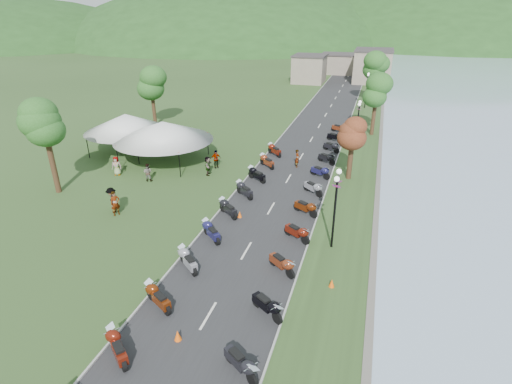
% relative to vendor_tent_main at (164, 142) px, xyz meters
% --- Properties ---
extents(road, '(7.00, 120.00, 0.02)m').
position_rel_vendor_tent_main_xyz_m(road, '(12.44, 11.23, -1.99)').
color(road, '#2B2B2D').
rests_on(road, ground).
extents(hills_backdrop, '(360.00, 120.00, 76.00)m').
position_rel_vendor_tent_main_xyz_m(hills_backdrop, '(12.44, 171.23, -2.00)').
color(hills_backdrop, '#285621').
rests_on(hills_backdrop, ground).
extents(far_building, '(18.00, 16.00, 5.00)m').
position_rel_vendor_tent_main_xyz_m(far_building, '(10.44, 56.23, 0.50)').
color(far_building, gray).
rests_on(far_building, ground).
extents(moto_row_left, '(2.60, 42.93, 1.10)m').
position_rel_vendor_tent_main_xyz_m(moto_row_left, '(9.82, -15.51, -1.45)').
color(moto_row_left, '#331411').
rests_on(moto_row_left, ground).
extents(moto_row_right, '(2.60, 42.47, 1.10)m').
position_rel_vendor_tent_main_xyz_m(moto_row_right, '(15.11, -5.08, -1.45)').
color(moto_row_right, '#331411').
rests_on(moto_row_right, ground).
extents(vendor_tent_main, '(6.30, 6.30, 4.00)m').
position_rel_vendor_tent_main_xyz_m(vendor_tent_main, '(0.00, 0.00, 0.00)').
color(vendor_tent_main, silver).
rests_on(vendor_tent_main, ground).
extents(vendor_tent_side, '(5.64, 5.64, 4.00)m').
position_rel_vendor_tent_main_xyz_m(vendor_tent_side, '(-5.02, 1.52, 0.00)').
color(vendor_tent_side, silver).
rests_on(vendor_tent_side, ground).
extents(tree_park_left, '(3.35, 3.35, 9.29)m').
position_rel_vendor_tent_main_xyz_m(tree_park_left, '(-4.99, -8.88, 2.65)').
color(tree_park_left, '#347229').
rests_on(tree_park_left, ground).
extents(tree_lakeside, '(2.40, 2.40, 6.67)m').
position_rel_vendor_tent_main_xyz_m(tree_lakeside, '(17.49, 0.84, 1.33)').
color(tree_lakeside, '#347229').
rests_on(tree_lakeside, ground).
extents(pedestrian_a, '(0.78, 0.84, 1.85)m').
position_rel_vendor_tent_main_xyz_m(pedestrian_a, '(1.95, -10.97, -2.00)').
color(pedestrian_a, slate).
rests_on(pedestrian_a, ground).
extents(pedestrian_b, '(0.83, 0.53, 1.59)m').
position_rel_vendor_tent_main_xyz_m(pedestrian_b, '(0.86, -4.74, -2.00)').
color(pedestrian_b, slate).
rests_on(pedestrian_b, ground).
extents(pedestrian_c, '(1.23, 1.27, 1.94)m').
position_rel_vendor_tent_main_xyz_m(pedestrian_c, '(1.47, -10.66, -2.00)').
color(pedestrian_c, slate).
rests_on(pedestrian_c, ground).
extents(traffic_cone_near, '(0.35, 0.35, 0.54)m').
position_rel_vendor_tent_main_xyz_m(traffic_cone_near, '(11.74, -20.60, -1.73)').
color(traffic_cone_near, '#F2590C').
rests_on(traffic_cone_near, ground).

